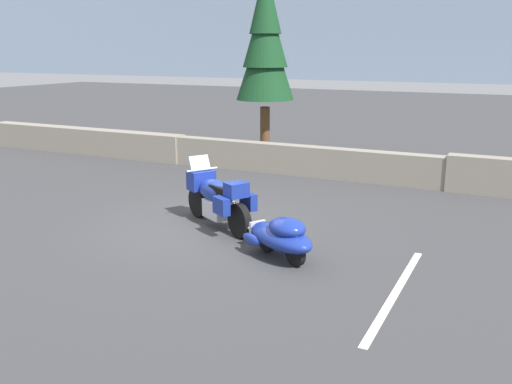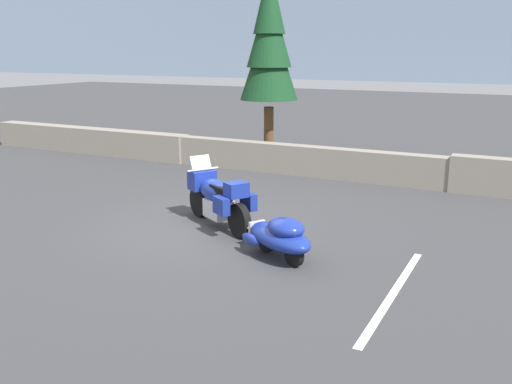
# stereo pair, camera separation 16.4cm
# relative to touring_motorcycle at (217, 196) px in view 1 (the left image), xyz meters

# --- Properties ---
(ground_plane) EXTENTS (80.00, 80.00, 0.00)m
(ground_plane) POSITION_rel_touring_motorcycle_xyz_m (-0.31, -0.13, -0.62)
(ground_plane) COLOR #38383A
(stone_guard_wall) EXTENTS (24.00, 0.58, 0.93)m
(stone_guard_wall) POSITION_rel_touring_motorcycle_xyz_m (-0.83, 5.21, -0.18)
(stone_guard_wall) COLOR gray
(stone_guard_wall) RESTS_ON ground
(distant_ridgeline) EXTENTS (240.00, 80.00, 16.00)m
(distant_ridgeline) POSITION_rel_touring_motorcycle_xyz_m (-0.31, 95.23, 7.38)
(distant_ridgeline) COLOR #7F93AD
(distant_ridgeline) RESTS_ON ground
(touring_motorcycle) EXTENTS (2.06, 1.43, 1.33)m
(touring_motorcycle) POSITION_rel_touring_motorcycle_xyz_m (0.00, 0.00, 0.00)
(touring_motorcycle) COLOR black
(touring_motorcycle) RESTS_ON ground
(car_shaped_trailer) EXTENTS (2.08, 1.43, 0.76)m
(car_shaped_trailer) POSITION_rel_touring_motorcycle_xyz_m (1.87, -1.10, -0.21)
(car_shaped_trailer) COLOR black
(car_shaped_trailer) RESTS_ON ground
(pine_tree_tall) EXTENTS (1.79, 1.79, 5.98)m
(pine_tree_tall) POSITION_rel_touring_motorcycle_xyz_m (-2.07, 6.67, 3.12)
(pine_tree_tall) COLOR brown
(pine_tree_tall) RESTS_ON ground
(parking_stripe_marker) EXTENTS (0.12, 3.60, 0.01)m
(parking_stripe_marker) POSITION_rel_touring_motorcycle_xyz_m (3.94, -1.63, -0.62)
(parking_stripe_marker) COLOR silver
(parking_stripe_marker) RESTS_ON ground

